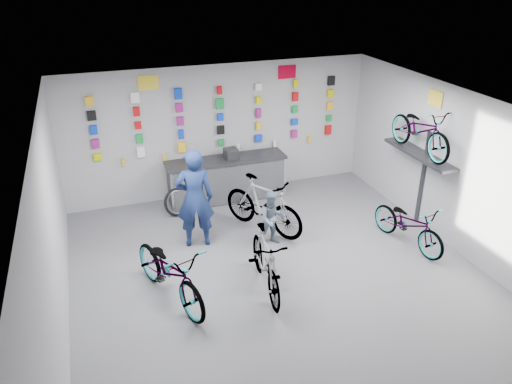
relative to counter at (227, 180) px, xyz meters
name	(u,v)px	position (x,y,z in m)	size (l,w,h in m)	color
floor	(286,286)	(0.00, -3.54, -0.49)	(8.00, 8.00, 0.00)	#545459
ceiling	(291,116)	(0.00, -3.54, 2.51)	(8.00, 8.00, 0.00)	white
wall_back	(220,131)	(0.00, 0.46, 1.01)	(7.00, 7.00, 0.00)	#ACACAF
wall_left	(52,247)	(-3.50, -3.54, 1.01)	(8.00, 8.00, 0.00)	#ACACAF
wall_right	(469,178)	(3.50, -3.54, 1.01)	(8.00, 8.00, 0.00)	#ACACAF
counter	(227,180)	(0.00, 0.00, 0.00)	(2.70, 0.66, 1.00)	black
merch_wall	(216,119)	(-0.10, 0.39, 1.32)	(5.57, 0.08, 1.57)	#CED000
wall_bracket	(420,158)	(3.33, -2.34, 0.98)	(0.39, 1.90, 2.00)	#333338
sign_left	(148,83)	(-1.50, 0.44, 2.23)	(0.42, 0.02, 0.30)	yellow
sign_right	(287,72)	(1.60, 0.44, 2.23)	(0.42, 0.02, 0.30)	#B80222
sign_side	(435,98)	(3.48, -2.34, 2.16)	(0.02, 0.40, 0.30)	yellow
bike_left	(170,271)	(-1.89, -3.24, 0.05)	(0.72, 2.05, 1.08)	gray
bike_center	(266,262)	(-0.35, -3.49, 0.05)	(0.51, 1.80, 1.08)	gray
bike_right	(409,224)	(2.73, -3.06, -0.03)	(0.61, 1.74, 0.92)	gray
bike_service	(263,205)	(0.29, -1.61, 0.09)	(0.55, 1.93, 1.16)	gray
bike_wall	(421,130)	(3.25, -2.34, 1.57)	(0.63, 1.80, 0.95)	gray
clerk	(195,199)	(-1.10, -1.69, 0.50)	(0.72, 0.47, 1.97)	navy
customer	(272,219)	(0.27, -2.17, 0.07)	(0.54, 0.42, 1.11)	slate
spare_wheel	(177,202)	(-1.22, -0.37, -0.18)	(0.67, 0.43, 0.62)	black
register	(231,153)	(0.12, 0.01, 0.62)	(0.28, 0.30, 0.22)	black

